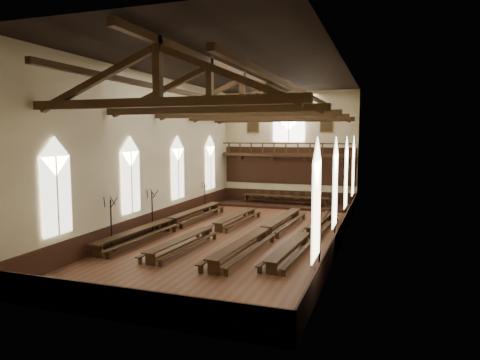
{
  "coord_description": "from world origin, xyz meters",
  "views": [
    {
      "loc": [
        8.27,
        -24.54,
        6.16
      ],
      "look_at": [
        -0.66,
        1.5,
        3.26
      ],
      "focal_mm": 32.0,
      "sensor_mm": 36.0,
      "label": 1
    }
  ],
  "objects_px": {
    "high_table": "(285,197)",
    "refectory_row_c": "(265,231)",
    "refectory_row_b": "(213,228)",
    "candelabrum_right_mid": "(335,226)",
    "dais": "(285,205)",
    "candelabrum_right_near": "(320,252)",
    "candelabrum_right_far": "(346,208)",
    "refectory_row_a": "(169,221)",
    "candelabrum_left_near": "(111,234)",
    "candelabrum_left_mid": "(152,220)",
    "refectory_row_d": "(308,233)",
    "candelabrum_left_far": "(205,202)"
  },
  "relations": [
    {
      "from": "high_table",
      "to": "refectory_row_c",
      "type": "bearing_deg",
      "value": -82.56
    },
    {
      "from": "refectory_row_b",
      "to": "candelabrum_right_mid",
      "type": "relative_size",
      "value": 4.88
    },
    {
      "from": "dais",
      "to": "candelabrum_right_near",
      "type": "height_order",
      "value": "candelabrum_right_near"
    },
    {
      "from": "candelabrum_right_far",
      "to": "refectory_row_a",
      "type": "bearing_deg",
      "value": -144.32
    },
    {
      "from": "candelabrum_left_near",
      "to": "candelabrum_left_mid",
      "type": "relative_size",
      "value": 1.04
    },
    {
      "from": "candelabrum_left_near",
      "to": "candelabrum_right_far",
      "type": "bearing_deg",
      "value": 49.56
    },
    {
      "from": "refectory_row_c",
      "to": "candelabrum_right_far",
      "type": "distance_m",
      "value": 9.05
    },
    {
      "from": "refectory_row_a",
      "to": "refectory_row_d",
      "type": "height_order",
      "value": "refectory_row_a"
    },
    {
      "from": "high_table",
      "to": "refectory_row_d",
      "type": "bearing_deg",
      "value": -70.86
    },
    {
      "from": "refectory_row_b",
      "to": "candelabrum_right_far",
      "type": "xyz_separation_m",
      "value": [
        7.24,
        8.21,
        0.28
      ]
    },
    {
      "from": "candelabrum_left_near",
      "to": "candelabrum_right_near",
      "type": "relative_size",
      "value": 1.0
    },
    {
      "from": "refectory_row_b",
      "to": "dais",
      "type": "xyz_separation_m",
      "value": [
        1.74,
        12.1,
        -0.38
      ]
    },
    {
      "from": "candelabrum_left_far",
      "to": "candelabrum_left_mid",
      "type": "bearing_deg",
      "value": -90.0
    },
    {
      "from": "refectory_row_c",
      "to": "candelabrum_right_near",
      "type": "bearing_deg",
      "value": -51.05
    },
    {
      "from": "candelabrum_left_near",
      "to": "refectory_row_c",
      "type": "bearing_deg",
      "value": 34.17
    },
    {
      "from": "refectory_row_c",
      "to": "candelabrum_right_mid",
      "type": "distance_m",
      "value": 4.13
    },
    {
      "from": "high_table",
      "to": "candelabrum_right_near",
      "type": "bearing_deg",
      "value": -71.98
    },
    {
      "from": "refectory_row_b",
      "to": "candelabrum_right_near",
      "type": "bearing_deg",
      "value": -33.53
    },
    {
      "from": "refectory_row_b",
      "to": "high_table",
      "type": "xyz_separation_m",
      "value": [
        1.74,
        12.1,
        0.33
      ]
    },
    {
      "from": "refectory_row_a",
      "to": "candelabrum_right_far",
      "type": "distance_m",
      "value": 12.99
    },
    {
      "from": "refectory_row_b",
      "to": "candelabrum_right_near",
      "type": "relative_size",
      "value": 4.74
    },
    {
      "from": "candelabrum_left_far",
      "to": "candelabrum_right_mid",
      "type": "bearing_deg",
      "value": -29.85
    },
    {
      "from": "high_table",
      "to": "candelabrum_left_mid",
      "type": "relative_size",
      "value": 2.75
    },
    {
      "from": "refectory_row_b",
      "to": "candelabrum_right_near",
      "type": "xyz_separation_m",
      "value": [
        7.24,
        -4.79,
        0.39
      ]
    },
    {
      "from": "refectory_row_b",
      "to": "candelabrum_left_far",
      "type": "height_order",
      "value": "candelabrum_left_far"
    },
    {
      "from": "refectory_row_b",
      "to": "high_table",
      "type": "distance_m",
      "value": 12.22
    },
    {
      "from": "refectory_row_d",
      "to": "candelabrum_left_far",
      "type": "xyz_separation_m",
      "value": [
        -9.63,
        7.18,
        0.24
      ]
    },
    {
      "from": "dais",
      "to": "refectory_row_a",
      "type": "bearing_deg",
      "value": -113.81
    },
    {
      "from": "dais",
      "to": "candelabrum_left_near",
      "type": "distance_m",
      "value": 17.83
    },
    {
      "from": "refectory_row_c",
      "to": "refectory_row_d",
      "type": "height_order",
      "value": "refectory_row_c"
    },
    {
      "from": "refectory_row_a",
      "to": "refectory_row_d",
      "type": "bearing_deg",
      "value": -0.9
    },
    {
      "from": "candelabrum_left_mid",
      "to": "candelabrum_right_near",
      "type": "relative_size",
      "value": 0.96
    },
    {
      "from": "candelabrum_right_near",
      "to": "candelabrum_right_far",
      "type": "height_order",
      "value": "candelabrum_right_near"
    },
    {
      "from": "high_table",
      "to": "candelabrum_right_far",
      "type": "height_order",
      "value": "candelabrum_right_far"
    },
    {
      "from": "candelabrum_right_near",
      "to": "refectory_row_a",
      "type": "bearing_deg",
      "value": 152.77
    },
    {
      "from": "high_table",
      "to": "candelabrum_left_near",
      "type": "bearing_deg",
      "value": -108.34
    },
    {
      "from": "refectory_row_b",
      "to": "refectory_row_a",
      "type": "bearing_deg",
      "value": 169.14
    },
    {
      "from": "refectory_row_d",
      "to": "candelabrum_right_near",
      "type": "bearing_deg",
      "value": -74.48
    },
    {
      "from": "refectory_row_c",
      "to": "refectory_row_a",
      "type": "bearing_deg",
      "value": 175.02
    },
    {
      "from": "candelabrum_right_near",
      "to": "candelabrum_right_far",
      "type": "distance_m",
      "value": 13.0
    },
    {
      "from": "refectory_row_a",
      "to": "candelabrum_left_mid",
      "type": "distance_m",
      "value": 1.36
    },
    {
      "from": "refectory_row_b",
      "to": "dais",
      "type": "distance_m",
      "value": 12.23
    },
    {
      "from": "dais",
      "to": "candelabrum_right_mid",
      "type": "height_order",
      "value": "candelabrum_right_mid"
    },
    {
      "from": "refectory_row_c",
      "to": "high_table",
      "type": "relative_size",
      "value": 1.89
    },
    {
      "from": "high_table",
      "to": "candelabrum_right_mid",
      "type": "relative_size",
      "value": 2.72
    },
    {
      "from": "refectory_row_a",
      "to": "candelabrum_right_near",
      "type": "bearing_deg",
      "value": -27.23
    },
    {
      "from": "refectory_row_a",
      "to": "dais",
      "type": "height_order",
      "value": "refectory_row_a"
    },
    {
      "from": "refectory_row_d",
      "to": "dais",
      "type": "height_order",
      "value": "refectory_row_d"
    },
    {
      "from": "dais",
      "to": "candelabrum_left_mid",
      "type": "distance_m",
      "value": 13.87
    },
    {
      "from": "refectory_row_b",
      "to": "candelabrum_right_mid",
      "type": "height_order",
      "value": "candelabrum_right_mid"
    }
  ]
}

